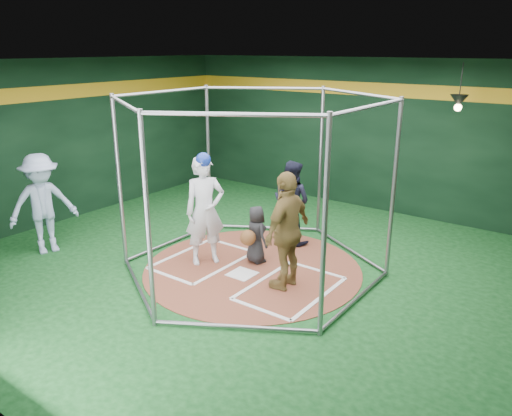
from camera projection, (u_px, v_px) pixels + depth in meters
The scene contains 12 objects.
room_shell at pixel (253, 172), 8.23m from camera, with size 10.10×9.10×3.53m.
clay_disc at pixel (253, 269), 8.76m from camera, with size 3.80×3.80×0.01m, color brown.
home_plate at pixel (242, 274), 8.53m from camera, with size 0.43×0.43×0.01m, color white.
batter_box_left at pixel (203, 260), 9.10m from camera, with size 1.17×1.77×0.01m.
batter_box_right at pixel (291, 288), 8.03m from camera, with size 1.17×1.77×0.01m.
batting_cage at pixel (252, 187), 8.30m from camera, with size 4.05×4.67×3.00m.
pendant_lamp_near at pixel (459, 101), 9.44m from camera, with size 0.34×0.34×0.90m.
batter_figure at pixel (205, 209), 8.73m from camera, with size 0.77×0.85×2.01m.
visitor_leopard at pixel (287, 231), 7.83m from camera, with size 1.12×0.47×1.91m, color #A78947.
catcher_figure at pixel (255, 235), 8.86m from camera, with size 0.60×0.64×1.05m.
umpire at pixel (291, 202), 9.73m from camera, with size 0.80×0.62×1.65m, color black.
bystander_blue at pixel (43, 204), 9.23m from camera, with size 1.22×0.70×1.89m, color #9FB0D2.
Camera 1 is at (4.79, -6.42, 3.72)m, focal length 35.00 mm.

